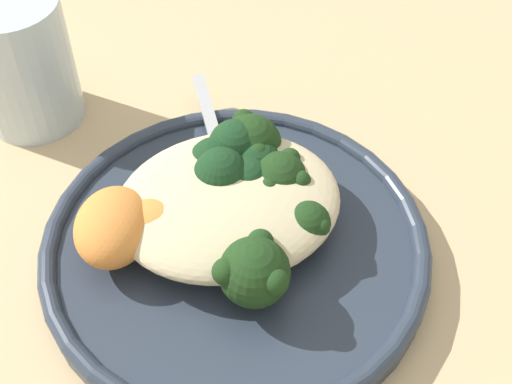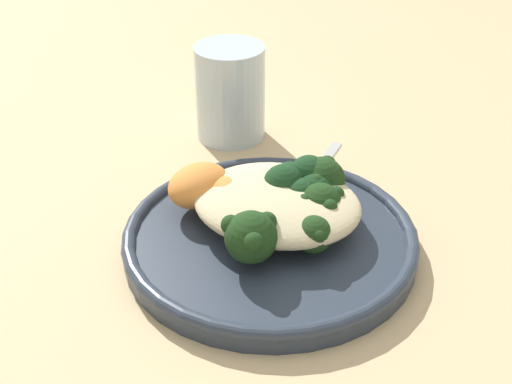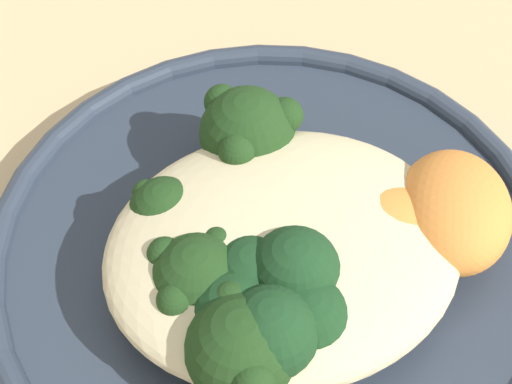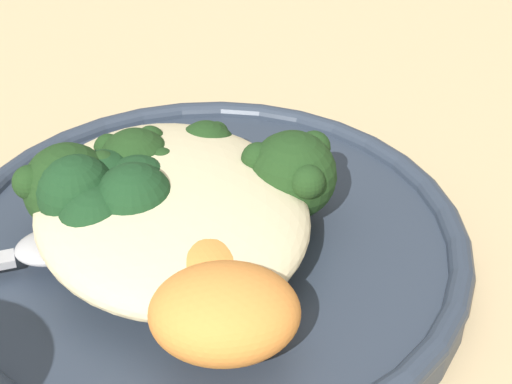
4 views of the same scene
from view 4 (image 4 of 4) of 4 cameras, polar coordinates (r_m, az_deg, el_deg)
ground_plane at (r=0.42m, az=-1.36°, el=-4.51°), size 4.00×4.00×0.00m
plate at (r=0.40m, az=-3.18°, el=-4.06°), size 0.25×0.25×0.02m
quinoa_mound at (r=0.38m, az=-5.51°, el=-1.54°), size 0.14×0.12×0.03m
broccoli_stalk_0 at (r=0.40m, az=1.42°, el=0.43°), size 0.05×0.10×0.04m
broccoli_stalk_1 at (r=0.41m, az=-3.93°, el=1.15°), size 0.09×0.06×0.03m
broccoli_stalk_2 at (r=0.41m, az=-7.41°, el=0.73°), size 0.09×0.04×0.04m
broccoli_stalk_3 at (r=0.40m, az=-11.43°, el=-0.27°), size 0.08×0.08×0.04m
sweet_potato_chunk_0 at (r=0.36m, az=-3.39°, el=-5.22°), size 0.06×0.06×0.03m
sweet_potato_chunk_1 at (r=0.33m, az=-2.11°, el=-8.07°), size 0.06×0.07×0.04m
kale_tuft at (r=0.39m, az=-9.67°, el=-0.55°), size 0.06×0.06×0.04m
spoon at (r=0.39m, az=-14.92°, el=-3.87°), size 0.03×0.11×0.01m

